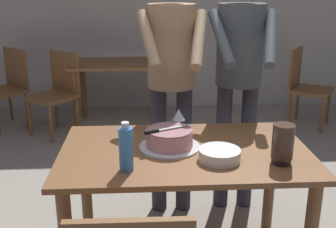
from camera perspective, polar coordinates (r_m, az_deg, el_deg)
name	(u,v)px	position (r m, az deg, el deg)	size (l,w,h in m)	color
back_wall	(160,4)	(5.43, -1.09, 15.00)	(10.00, 0.12, 2.70)	#BCB7AD
main_dining_table	(185,170)	(2.33, 2.31, -7.74)	(1.38, 0.84, 0.75)	brown
cake_on_platter	(170,139)	(2.28, 0.22, -3.52)	(0.34, 0.34, 0.11)	silver
cake_knife	(158,130)	(2.23, -1.41, -2.29)	(0.26, 0.13, 0.02)	silver
plate_stack	(219,155)	(2.16, 7.18, -5.64)	(0.22, 0.22, 0.06)	white
wine_glass_near	(179,115)	(2.52, 1.50, -0.19)	(0.08, 0.08, 0.14)	silver
water_bottle	(126,149)	(2.01, -5.86, -4.81)	(0.07, 0.07, 0.25)	#387AC6
hurricane_lamp	(283,144)	(2.15, 15.67, -4.02)	(0.11, 0.11, 0.21)	black
person_cutting_cake	(172,69)	(2.78, 0.50, 6.34)	(0.47, 0.55, 1.72)	#2D2D38
person_standing_beside	(239,67)	(2.88, 9.91, 6.47)	(0.47, 0.56, 1.72)	#2D2D38
background_table	(115,76)	(4.85, -7.32, 5.27)	(1.00, 0.70, 0.74)	brown
background_chair_0	(305,84)	(5.03, 18.51, 3.93)	(0.61, 0.61, 0.90)	brown
background_chair_1	(8,85)	(5.09, -21.43, 3.76)	(0.62, 0.62, 0.90)	brown
background_chair_2	(57,90)	(4.68, -15.17, 3.21)	(0.62, 0.62, 0.90)	brown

